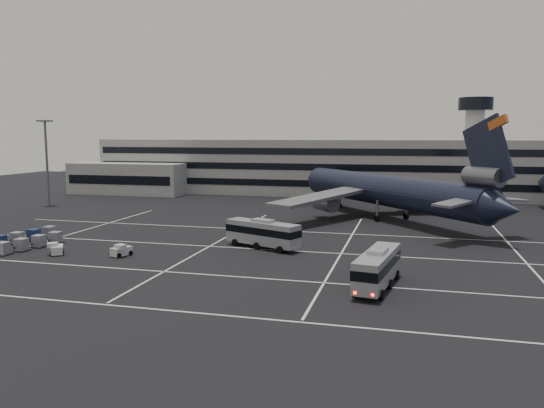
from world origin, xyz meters
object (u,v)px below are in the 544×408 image
at_px(trijet_main, 387,190).
at_px(tug_a, 121,251).
at_px(uld_cluster, 23,240).
at_px(bus_far, 263,232).
at_px(bus_near, 377,266).

distance_m(trijet_main, tug_a, 49.72).
relative_size(trijet_main, uld_cluster, 3.45).
distance_m(trijet_main, bus_far, 33.17).
bearing_deg(uld_cluster, trijet_main, 37.67).
bearing_deg(trijet_main, bus_near, -128.10).
relative_size(tug_a, uld_cluster, 0.20).
distance_m(bus_near, uld_cluster, 48.88).
xyz_separation_m(trijet_main, bus_near, (0.97, -44.51, -3.10)).
bearing_deg(tug_a, bus_near, 10.66).
bearing_deg(bus_near, trijet_main, 100.32).
bearing_deg(bus_near, bus_far, 145.80).
bearing_deg(trijet_main, tug_a, -168.19).
height_order(trijet_main, tug_a, trijet_main).
height_order(trijet_main, bus_near, trijet_main).
bearing_deg(tug_a, bus_far, 51.12).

